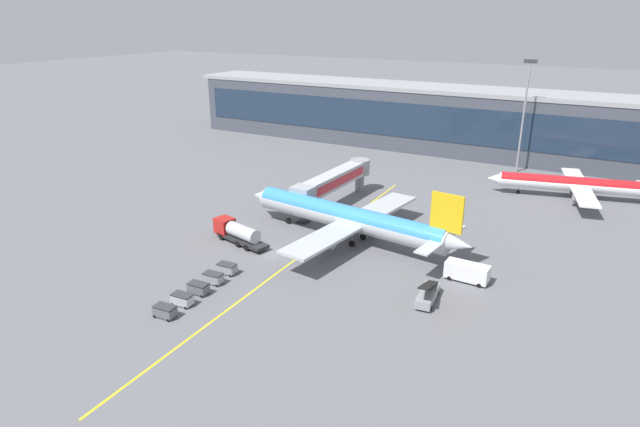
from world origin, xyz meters
The scene contains 15 objects.
ground_plane centered at (0.00, 0.00, 0.00)m, with size 700.00×700.00×0.00m, color slate.
apron_lead_in_line centered at (4.22, 2.00, 0.00)m, with size 0.30×80.00×0.01m, color yellow.
terminal_building centered at (9.47, 77.23, 8.28)m, with size 161.49×16.41×16.52m.
main_airliner centered at (7.95, 10.34, 3.90)m, with size 40.82×32.55×11.05m.
jet_bridge centered at (-2.03, 24.80, 4.93)m, with size 4.60×24.72×6.60m.
fuel_tanker centered at (-7.08, 1.12, 1.75)m, with size 11.08×4.98×3.25m.
belt_loader centered at (25.36, -2.26, 0.99)m, with size 2.48×6.99×3.49m.
lavatory_truck centered at (28.02, 5.76, 1.42)m, with size 5.88×2.50×2.50m.
baggage_cart_0 centered at (-0.82, -21.22, 0.78)m, with size 2.74×1.77×1.48m.
baggage_cart_1 centered at (-1.03, -18.02, 0.78)m, with size 2.74×1.77×1.48m.
baggage_cart_2 centered at (-1.23, -14.83, 0.78)m, with size 2.74×1.77×1.48m.
baggage_cart_3 centered at (-1.43, -11.64, 0.78)m, with size 2.74×1.77×1.48m.
baggage_cart_4 centered at (-1.64, -8.44, 0.78)m, with size 2.74×1.77×1.48m.
commuter_jet_far centered at (37.03, 50.84, 2.89)m, with size 32.37×26.04×8.31m.
apron_light_mast_0 centered at (23.75, 65.27, 14.49)m, with size 2.80×0.50×24.96m.
Camera 1 is at (42.89, -61.27, 34.13)m, focal length 30.30 mm.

